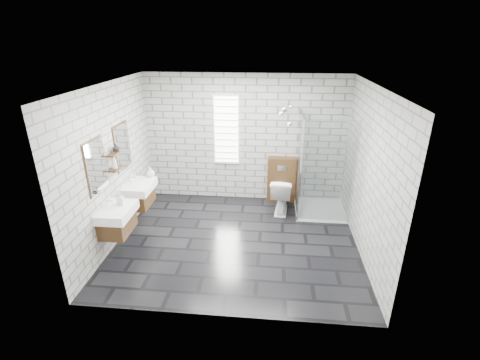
# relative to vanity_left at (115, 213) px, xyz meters

# --- Properties ---
(floor) EXTENTS (4.20, 3.60, 0.02)m
(floor) POSITION_rel_vanity_left_xyz_m (1.91, 0.55, -0.77)
(floor) COLOR black
(floor) RESTS_ON ground
(ceiling) EXTENTS (4.20, 3.60, 0.02)m
(ceiling) POSITION_rel_vanity_left_xyz_m (1.91, 0.55, 1.95)
(ceiling) COLOR white
(ceiling) RESTS_ON wall_back
(wall_back) EXTENTS (4.20, 0.02, 2.70)m
(wall_back) POSITION_rel_vanity_left_xyz_m (1.91, 2.36, 0.59)
(wall_back) COLOR #A7A7A2
(wall_back) RESTS_ON floor
(wall_front) EXTENTS (4.20, 0.02, 2.70)m
(wall_front) POSITION_rel_vanity_left_xyz_m (1.91, -1.26, 0.59)
(wall_front) COLOR #A7A7A2
(wall_front) RESTS_ON floor
(wall_left) EXTENTS (0.02, 3.60, 2.70)m
(wall_left) POSITION_rel_vanity_left_xyz_m (-0.20, 0.55, 0.59)
(wall_left) COLOR #A7A7A2
(wall_left) RESTS_ON floor
(wall_right) EXTENTS (0.02, 3.60, 2.70)m
(wall_right) POSITION_rel_vanity_left_xyz_m (4.02, 0.55, 0.59)
(wall_right) COLOR #A7A7A2
(wall_right) RESTS_ON floor
(vanity_left) EXTENTS (0.47, 0.70, 1.57)m
(vanity_left) POSITION_rel_vanity_left_xyz_m (0.00, 0.00, 0.00)
(vanity_left) COLOR #472D16
(vanity_left) RESTS_ON wall_left
(vanity_right) EXTENTS (0.47, 0.70, 1.57)m
(vanity_right) POSITION_rel_vanity_left_xyz_m (0.00, 0.99, 0.00)
(vanity_right) COLOR #472D16
(vanity_right) RESTS_ON wall_left
(shelf_lower) EXTENTS (0.14, 0.30, 0.03)m
(shelf_lower) POSITION_rel_vanity_left_xyz_m (-0.12, 0.50, 0.56)
(shelf_lower) COLOR #472D16
(shelf_lower) RESTS_ON wall_left
(shelf_upper) EXTENTS (0.14, 0.30, 0.03)m
(shelf_upper) POSITION_rel_vanity_left_xyz_m (-0.12, 0.50, 0.82)
(shelf_upper) COLOR #472D16
(shelf_upper) RESTS_ON wall_left
(window) EXTENTS (0.56, 0.05, 1.48)m
(window) POSITION_rel_vanity_left_xyz_m (1.51, 2.33, 0.79)
(window) COLOR white
(window) RESTS_ON wall_back
(cistern_panel) EXTENTS (0.60, 0.20, 1.00)m
(cistern_panel) POSITION_rel_vanity_left_xyz_m (2.70, 2.25, -0.26)
(cistern_panel) COLOR #472D16
(cistern_panel) RESTS_ON floor
(flush_plate) EXTENTS (0.18, 0.01, 0.12)m
(flush_plate) POSITION_rel_vanity_left_xyz_m (2.70, 2.14, 0.04)
(flush_plate) COLOR silver
(flush_plate) RESTS_ON cistern_panel
(shower_enclosure) EXTENTS (1.00, 1.00, 2.03)m
(shower_enclosure) POSITION_rel_vanity_left_xyz_m (3.41, 1.73, -0.25)
(shower_enclosure) COLOR white
(shower_enclosure) RESTS_ON floor
(pendant_cluster) EXTENTS (0.27, 0.21, 0.92)m
(pendant_cluster) POSITION_rel_vanity_left_xyz_m (2.72, 1.90, 1.28)
(pendant_cluster) COLOR silver
(pendant_cluster) RESTS_ON ceiling
(toilet) EXTENTS (0.48, 0.76, 0.74)m
(toilet) POSITION_rel_vanity_left_xyz_m (2.70, 1.76, -0.38)
(toilet) COLOR white
(toilet) RESTS_ON floor
(soap_bottle_a) EXTENTS (0.10, 0.11, 0.21)m
(soap_bottle_a) POSITION_rel_vanity_left_xyz_m (0.08, 0.11, 0.20)
(soap_bottle_a) COLOR #B2B2B2
(soap_bottle_a) RESTS_ON vanity_left
(soap_bottle_b) EXTENTS (0.18, 0.18, 0.19)m
(soap_bottle_b) POSITION_rel_vanity_left_xyz_m (0.16, 1.31, 0.19)
(soap_bottle_b) COLOR #B2B2B2
(soap_bottle_b) RESTS_ON vanity_right
(soap_bottle_c) EXTENTS (0.09, 0.09, 0.24)m
(soap_bottle_c) POSITION_rel_vanity_left_xyz_m (-0.11, 0.46, 0.70)
(soap_bottle_c) COLOR #B2B2B2
(soap_bottle_c) RESTS_ON shelf_lower
(vase) EXTENTS (0.13, 0.13, 0.13)m
(vase) POSITION_rel_vanity_left_xyz_m (-0.11, 0.60, 0.90)
(vase) COLOR #B2B2B2
(vase) RESTS_ON shelf_upper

